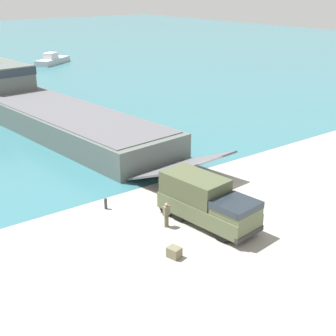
% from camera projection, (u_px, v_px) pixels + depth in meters
% --- Properties ---
extents(ground_plane, '(240.00, 240.00, 0.00)m').
position_uv_depth(ground_plane, '(220.00, 196.00, 34.07)').
color(ground_plane, '#9E998E').
extents(landing_craft, '(11.04, 41.65, 7.79)m').
position_uv_depth(landing_craft, '(36.00, 104.00, 51.91)').
color(landing_craft, '#56605B').
rests_on(landing_craft, ground_plane).
extents(military_truck, '(3.31, 7.10, 2.98)m').
position_uv_depth(military_truck, '(207.00, 201.00, 29.70)').
color(military_truck, '#566042').
rests_on(military_truck, ground_plane).
extents(soldier_on_ramp, '(0.46, 0.28, 1.65)m').
position_uv_depth(soldier_on_ramp, '(166.00, 213.00, 29.43)').
color(soldier_on_ramp, '#6B664C').
rests_on(soldier_on_ramp, ground_plane).
extents(moored_boat_a, '(8.51, 7.08, 2.18)m').
position_uv_depth(moored_boat_a, '(52.00, 60.00, 90.03)').
color(moored_boat_a, '#B7BABF').
rests_on(moored_boat_a, ground_plane).
extents(mooring_bollard, '(0.23, 0.23, 0.80)m').
position_uv_depth(mooring_bollard, '(106.00, 203.00, 31.96)').
color(mooring_bollard, '#333338').
rests_on(mooring_bollard, ground_plane).
extents(cargo_crate, '(0.76, 0.85, 0.61)m').
position_uv_depth(cargo_crate, '(174.00, 252.00, 26.34)').
color(cargo_crate, '#6B664C').
rests_on(cargo_crate, ground_plane).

